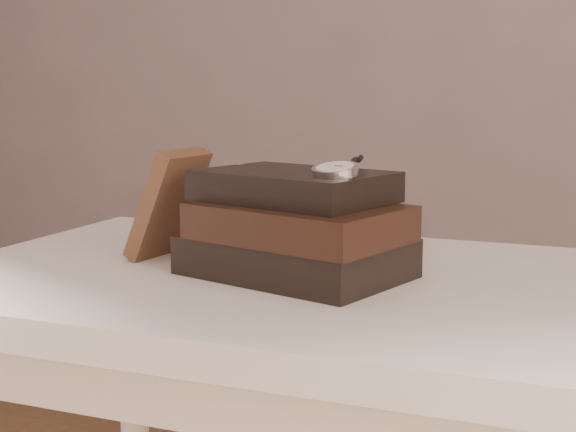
% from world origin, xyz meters
% --- Properties ---
extents(table, '(1.00, 0.60, 0.75)m').
position_xyz_m(table, '(0.00, 0.35, 0.66)').
color(table, silver).
rests_on(table, ground).
extents(book_stack, '(0.30, 0.25, 0.13)m').
position_xyz_m(book_stack, '(-0.03, 0.33, 0.81)').
color(book_stack, black).
rests_on(book_stack, table).
extents(journal, '(0.10, 0.11, 0.15)m').
position_xyz_m(journal, '(-0.23, 0.36, 0.83)').
color(journal, '#3D2517').
rests_on(journal, table).
extents(pocket_watch, '(0.07, 0.16, 0.02)m').
position_xyz_m(pocket_watch, '(0.03, 0.30, 0.89)').
color(pocket_watch, silver).
rests_on(pocket_watch, book_stack).
extents(eyeglasses, '(0.14, 0.15, 0.05)m').
position_xyz_m(eyeglasses, '(-0.10, 0.45, 0.82)').
color(eyeglasses, silver).
rests_on(eyeglasses, book_stack).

